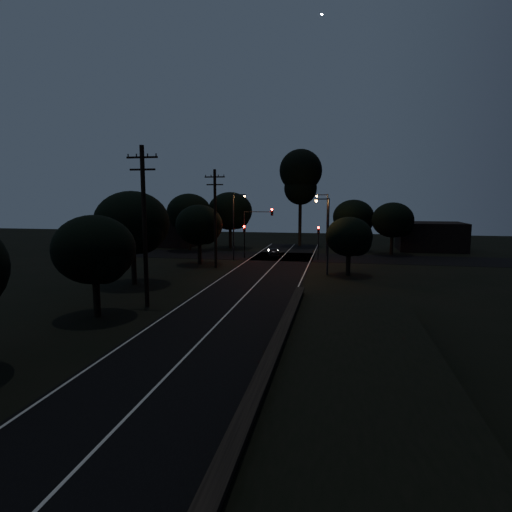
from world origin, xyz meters
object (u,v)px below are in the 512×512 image
(signal_left, at_px, (244,235))
(streetlight_b, at_px, (326,220))
(signal_mast, at_px, (258,224))
(streetlight_a, at_px, (235,222))
(streetlight_c, at_px, (326,231))
(car, at_px, (274,252))
(tall_pine, at_px, (301,176))
(utility_pole_far, at_px, (215,217))
(utility_pole_mid, at_px, (144,224))
(signal_right, at_px, (318,237))

(signal_left, xyz_separation_m, streetlight_b, (9.91, 4.01, 1.80))
(signal_mast, height_order, streetlight_a, streetlight_a)
(streetlight_c, xyz_separation_m, car, (-6.88, 11.34, -3.74))
(signal_left, bearing_deg, tall_pine, 69.54)
(utility_pole_far, distance_m, signal_left, 8.53)
(streetlight_b, xyz_separation_m, car, (-6.36, -2.66, -4.02))
(utility_pole_mid, xyz_separation_m, signal_right, (10.60, 24.99, -2.90))
(tall_pine, xyz_separation_m, car, (-2.05, -13.66, -10.17))
(tall_pine, distance_m, streetlight_b, 13.32)
(streetlight_a, bearing_deg, utility_pole_mid, -91.73)
(signal_left, height_order, signal_right, same)
(streetlight_c, bearing_deg, streetlight_a, 144.31)
(signal_left, xyz_separation_m, car, (3.55, 1.35, -2.22))
(utility_pole_far, distance_m, tall_pine, 24.62)
(utility_pole_far, height_order, streetlight_c, utility_pole_far)
(tall_pine, bearing_deg, signal_mast, -104.62)
(signal_right, bearing_deg, signal_left, 180.00)
(utility_pole_far, distance_m, signal_mast, 8.64)
(utility_pole_mid, xyz_separation_m, signal_left, (1.40, 24.99, -2.90))
(utility_pole_mid, height_order, signal_mast, utility_pole_mid)
(signal_left, distance_m, streetlight_a, 2.77)
(tall_pine, bearing_deg, signal_right, -76.51)
(tall_pine, xyz_separation_m, signal_mast, (-3.91, -15.01, -6.44))
(utility_pole_far, distance_m, streetlight_b, 16.51)
(tall_pine, bearing_deg, utility_pole_far, -106.93)
(signal_left, height_order, streetlight_a, streetlight_a)
(signal_right, bearing_deg, streetlight_b, 80.00)
(car, bearing_deg, utility_pole_mid, 67.84)
(signal_right, bearing_deg, utility_pole_far, -143.00)
(streetlight_a, bearing_deg, streetlight_c, -35.69)
(streetlight_c, bearing_deg, streetlight_b, 92.14)
(signal_right, height_order, signal_mast, signal_mast)
(tall_pine, height_order, signal_left, tall_pine)
(utility_pole_far, xyz_separation_m, streetlight_a, (0.69, 6.00, -0.85))
(signal_mast, xyz_separation_m, streetlight_c, (8.74, -9.99, 0.01))
(utility_pole_mid, bearing_deg, signal_right, 67.01)
(signal_mast, bearing_deg, streetlight_b, 25.99)
(streetlight_b, relative_size, streetlight_c, 1.07)
(streetlight_a, distance_m, car, 6.74)
(utility_pole_mid, bearing_deg, signal_left, 86.79)
(tall_pine, bearing_deg, streetlight_c, -79.07)
(signal_right, bearing_deg, signal_mast, 179.97)
(streetlight_b, bearing_deg, signal_right, -100.00)
(streetlight_a, distance_m, streetlight_c, 13.72)
(signal_right, xyz_separation_m, streetlight_b, (0.71, 4.01, 1.80))
(tall_pine, bearing_deg, car, -98.55)
(signal_left, distance_m, car, 4.40)
(signal_right, bearing_deg, streetlight_c, -82.98)
(signal_mast, height_order, car, signal_mast)
(utility_pole_far, bearing_deg, signal_left, 80.06)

